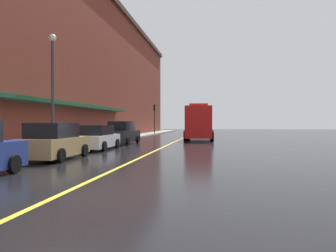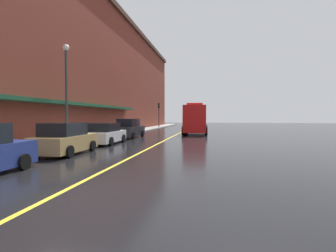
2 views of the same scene
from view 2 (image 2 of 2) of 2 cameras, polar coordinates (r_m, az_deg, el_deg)
name	(u,v)px [view 2 (image 2 of 2)]	position (r m, az deg, el deg)	size (l,w,h in m)	color
ground_plane	(178,134)	(31.73, 2.24, -1.68)	(112.00, 112.00, 0.00)	black
sidewalk_left	(129,132)	(33.11, -8.47, -1.41)	(2.40, 70.00, 0.15)	gray
lane_center_stripe	(178,134)	(31.73, 2.24, -1.67)	(0.16, 70.00, 0.01)	gold
brick_building_left	(80,71)	(34.99, -18.75, 11.37)	(10.91, 64.00, 15.57)	maroon
parked_car_1	(65,139)	(15.67, -21.53, -2.74)	(2.19, 4.29, 1.75)	#A5844C
parked_car_2	(105,134)	(20.54, -13.54, -1.69)	(2.18, 4.45, 1.60)	silver
parked_car_3	(129,129)	(25.98, -8.43, -0.62)	(2.07, 4.77, 1.88)	black
fire_truck	(196,120)	(32.08, 6.04, 1.41)	(3.03, 8.08, 3.59)	red
parking_meter_0	(103,128)	(23.54, -14.02, -0.48)	(0.14, 0.18, 1.33)	#4C4C51
parking_meter_1	(81,131)	(20.01, -18.55, -0.98)	(0.14, 0.18, 1.33)	#4C4C51
street_lamp_left	(66,83)	(19.74, -21.30, 8.66)	(0.44, 0.44, 6.94)	#33383D
traffic_light_near	(159,110)	(46.37, -1.99, 3.42)	(0.38, 0.36, 4.30)	#232326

